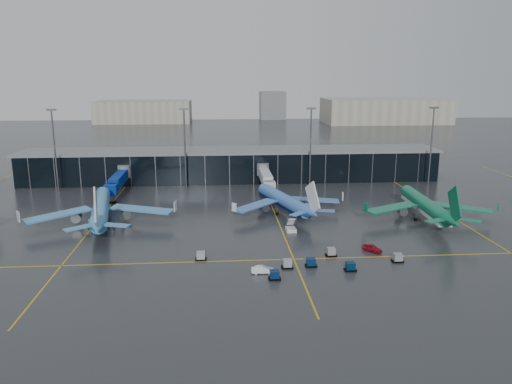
{
  "coord_description": "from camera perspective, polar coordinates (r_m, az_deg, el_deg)",
  "views": [
    {
      "loc": [
        -4.61,
        -107.27,
        35.82
      ],
      "look_at": [
        5.0,
        18.0,
        6.0
      ],
      "focal_mm": 35.0,
      "sensor_mm": 36.0,
      "label": 1
    }
  ],
  "objects": [
    {
      "name": "service_van_white",
      "position": [
        92.93,
        0.78,
        -8.86
      ],
      "size": [
        4.23,
        1.58,
        1.38
      ],
      "primitive_type": "imported",
      "rotation": [
        0.0,
        0.0,
        1.54
      ],
      "color": "white",
      "rests_on": "ground"
    },
    {
      "name": "taxi_lines",
      "position": [
        124.06,
        2.57,
        -3.44
      ],
      "size": [
        220.0,
        120.0,
        0.02
      ],
      "color": "gold",
      "rests_on": "ground"
    },
    {
      "name": "airliner_klm_near",
      "position": [
        130.95,
        3.12,
        -0.02
      ],
      "size": [
        41.11,
        44.04,
        11.15
      ],
      "primitive_type": null,
      "rotation": [
        0.0,
        0.0,
        0.3
      ],
      "color": "#3B6EC3",
      "rests_on": "ground"
    },
    {
      "name": "airliner_aer_lingus",
      "position": [
        132.16,
        18.78,
        -0.45
      ],
      "size": [
        35.9,
        40.34,
        11.85
      ],
      "primitive_type": null,
      "rotation": [
        0.0,
        0.0,
        -0.05
      ],
      "color": "#0C6B48",
      "rests_on": "ground"
    },
    {
      "name": "mobile_airstair",
      "position": [
        116.88,
        4.01,
        -4.13
      ],
      "size": [
        2.3,
        3.27,
        3.45
      ],
      "rotation": [
        0.0,
        0.0,
        0.03
      ],
      "color": "silver",
      "rests_on": "ground"
    },
    {
      "name": "ground",
      "position": [
        113.18,
        -1.83,
        -5.1
      ],
      "size": [
        600.0,
        600.0,
        0.0
      ],
      "primitive_type": "plane",
      "color": "#282B2D",
      "rests_on": "ground"
    },
    {
      "name": "flood_masts",
      "position": [
        159.09,
        -0.89,
        5.4
      ],
      "size": [
        203.0,
        0.5,
        25.5
      ],
      "color": "#595B60",
      "rests_on": "ground"
    },
    {
      "name": "airliner_arkefly",
      "position": [
        126.1,
        -17.39,
        -0.77
      ],
      "size": [
        43.45,
        47.51,
        12.77
      ],
      "primitive_type": null,
      "rotation": [
        0.0,
        0.0,
        0.18
      ],
      "color": "#3D8BCB",
      "rests_on": "ground"
    },
    {
      "name": "baggage_carts",
      "position": [
        96.72,
        5.93,
        -7.98
      ],
      "size": [
        40.56,
        12.42,
        1.7
      ],
      "color": "black",
      "rests_on": "ground"
    },
    {
      "name": "service_van_red",
      "position": [
        106.38,
        13.14,
        -6.27
      ],
      "size": [
        4.0,
        4.45,
        1.46
      ],
      "primitive_type": "imported",
      "rotation": [
        0.0,
        0.0,
        0.66
      ],
      "color": "maroon",
      "rests_on": "ground"
    },
    {
      "name": "jet_bridges",
      "position": [
        156.45,
        -15.5,
        1.33
      ],
      "size": [
        94.0,
        27.5,
        7.2
      ],
      "color": "#595B60",
      "rests_on": "ground"
    },
    {
      "name": "distant_hangars",
      "position": [
        382.22,
        3.88,
        9.27
      ],
      "size": [
        260.0,
        71.0,
        22.0
      ],
      "color": "#B2AD99",
      "rests_on": "ground"
    },
    {
      "name": "terminal_pier",
      "position": [
        172.04,
        -2.79,
        3.16
      ],
      "size": [
        142.0,
        17.0,
        10.7
      ],
      "color": "black",
      "rests_on": "ground"
    }
  ]
}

